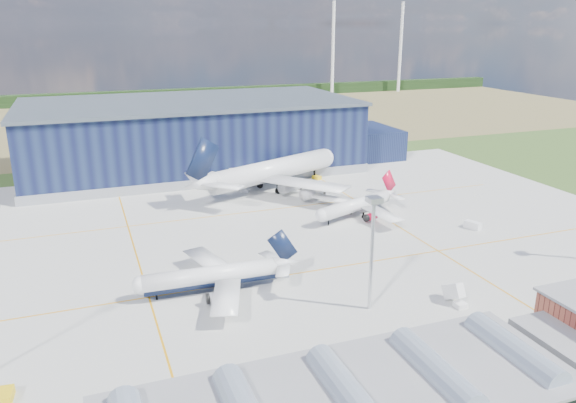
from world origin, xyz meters
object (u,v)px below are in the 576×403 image
at_px(light_mast_center, 373,235).
at_px(gse_cart_b, 245,190).
at_px(gse_tug_a, 5,396).
at_px(airstair, 453,295).
at_px(hangar, 198,138).
at_px(airliner_navy, 210,266).
at_px(gse_van_b, 473,225).
at_px(airliner_red, 355,199).
at_px(gse_tug_c, 317,177).
at_px(airliner_widebody, 273,159).

distance_m(light_mast_center, gse_cart_b, 86.78).
height_order(gse_tug_a, airstair, airstair).
xyz_separation_m(hangar, airliner_navy, (-20.23, -106.83, -5.78)).
distance_m(gse_cart_b, airstair, 90.58).
bearing_deg(gse_van_b, airliner_red, 121.40).
bearing_deg(gse_tug_a, gse_van_b, 22.48).
bearing_deg(light_mast_center, gse_tug_c, 72.78).
xyz_separation_m(airliner_widebody, gse_tug_c, (18.98, 7.00, -9.84)).
height_order(gse_tug_a, gse_van_b, gse_van_b).
distance_m(airliner_widebody, gse_cart_b, 13.86).
relative_size(gse_tug_a, gse_van_b, 0.83).
xyz_separation_m(hangar, airliner_widebody, (16.72, -39.80, -1.11)).
relative_size(airliner_widebody, gse_tug_a, 17.65).
height_order(light_mast_center, airstair, light_mast_center).
height_order(gse_van_b, gse_tug_c, gse_van_b).
bearing_deg(gse_cart_b, hangar, 47.52).
height_order(airliner_navy, gse_van_b, airliner_navy).
relative_size(airliner_red, gse_tug_a, 9.42).
relative_size(light_mast_center, gse_van_b, 5.20).
relative_size(hangar, airliner_red, 4.21).
relative_size(gse_van_b, airstair, 0.95).
bearing_deg(gse_van_b, gse_cart_b, 110.12).
xyz_separation_m(airliner_navy, airstair, (44.59, -21.39, -4.36)).
relative_size(hangar, airstair, 31.30).
height_order(airliner_red, gse_tug_a, airliner_red).
xyz_separation_m(airliner_red, gse_tug_c, (6.18, 41.96, -4.94)).
bearing_deg(gse_van_b, hangar, 99.34).
distance_m(airliner_red, gse_tug_a, 103.30).
xyz_separation_m(gse_tug_a, gse_tug_c, (92.76, 98.09, -0.09)).
distance_m(airliner_red, gse_cart_b, 42.27).
height_order(hangar, gse_tug_c, hangar).
xyz_separation_m(hangar, airliner_red, (29.51, -74.77, -6.01)).
height_order(gse_cart_b, airstair, airstair).
bearing_deg(airliner_navy, airstair, 156.23).
height_order(airliner_widebody, airstair, airliner_widebody).
bearing_deg(airliner_navy, gse_van_b, -169.04).
bearing_deg(gse_cart_b, airstair, -131.65).
distance_m(light_mast_center, gse_tug_a, 66.19).
xyz_separation_m(light_mast_center, gse_cart_b, (-0.13, 85.50, -14.85)).
relative_size(airliner_red, airstair, 7.43).
distance_m(hangar, gse_tug_c, 49.70).
xyz_separation_m(hangar, gse_tug_a, (-57.06, -130.90, -10.86)).
bearing_deg(gse_tug_c, hangar, 113.21).
xyz_separation_m(hangar, gse_tug_c, (35.70, -32.80, -10.95)).
relative_size(airliner_widebody, gse_van_b, 14.59).
height_order(airliner_widebody, gse_tug_c, airliner_widebody).
distance_m(hangar, light_mast_center, 125.07).
bearing_deg(gse_tug_c, gse_tug_a, -157.61).
distance_m(airliner_red, gse_van_b, 32.98).
bearing_deg(airstair, gse_tug_c, 79.05).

